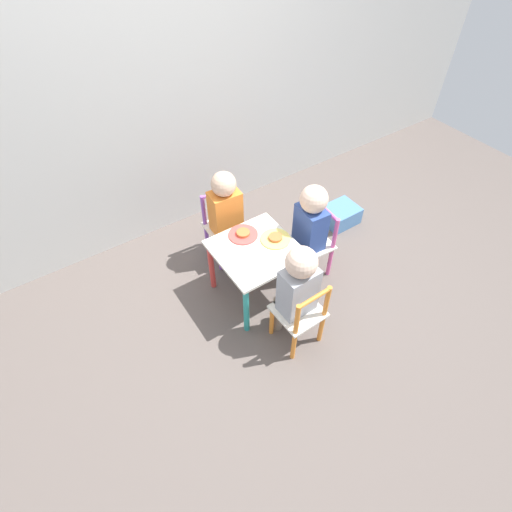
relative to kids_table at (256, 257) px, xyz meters
The scene contains 12 objects.
ground_plane 0.35m from the kids_table, ahead, with size 6.00×6.00×0.00m, color #5B514C.
house_wall 1.37m from the kids_table, 90.00° to the left, with size 6.00×0.06×2.60m.
kids_table is the anchor object (origin of this frame).
chair_pink 0.46m from the kids_table, ahead, with size 0.28×0.28×0.51m.
chair_purple 0.46m from the kids_table, 86.65° to the left, with size 0.27×0.27×0.51m.
chair_orange 0.46m from the kids_table, 88.59° to the right, with size 0.27×0.27×0.51m.
child_right 0.40m from the kids_table, ahead, with size 0.23×0.21×0.74m.
child_back 0.40m from the kids_table, 86.65° to the left, with size 0.21×0.22×0.74m.
child_front 0.40m from the kids_table, 88.59° to the right, with size 0.20×0.22×0.75m.
plate_right 0.17m from the kids_table, ahead, with size 0.19×0.19×0.03m.
plate_back 0.17m from the kids_table, 90.00° to the left, with size 0.19×0.19×0.03m.
storage_bin 1.03m from the kids_table, 13.41° to the left, with size 0.27×0.22×0.14m.
Camera 1 is at (-0.94, -1.41, 2.16)m, focal length 28.00 mm.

